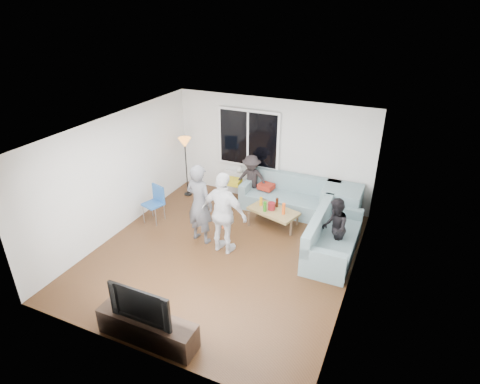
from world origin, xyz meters
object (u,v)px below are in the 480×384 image
at_px(player_right, 224,214).
at_px(spectator_right, 334,228).
at_px(coffee_table, 273,218).
at_px(side_chair, 153,205).
at_px(tv_console, 148,328).
at_px(spectator_back, 251,180).
at_px(sofa_back_section, 289,195).
at_px(television, 144,302).
at_px(player_left, 200,204).
at_px(floor_lamp, 186,167).
at_px(sofa_right_section, 334,235).

relative_size(player_right, spectator_right, 1.38).
distance_m(coffee_table, spectator_right, 1.65).
height_order(side_chair, tv_console, side_chair).
bearing_deg(spectator_back, player_right, -89.81).
relative_size(coffee_table, spectator_right, 0.88).
distance_m(sofa_back_section, player_right, 2.31).
relative_size(player_right, television, 1.68).
xyz_separation_m(sofa_back_section, side_chair, (-2.69, -1.76, 0.01)).
bearing_deg(tv_console, spectator_back, 93.66).
bearing_deg(coffee_table, television, -98.47).
bearing_deg(tv_console, player_left, 102.65).
bearing_deg(spectator_right, coffee_table, -124.60).
bearing_deg(television, spectator_back, 93.66).
bearing_deg(coffee_table, player_left, -135.40).
bearing_deg(spectator_right, floor_lamp, -118.57).
bearing_deg(coffee_table, tv_console, -98.47).
distance_m(coffee_table, television, 4.04).
xyz_separation_m(sofa_back_section, coffee_table, (-0.10, -0.81, -0.22)).
height_order(sofa_right_section, tv_console, sofa_right_section).
height_order(tv_console, television, television).
bearing_deg(sofa_right_section, sofa_back_section, 45.55).
bearing_deg(spectator_back, tv_console, -94.54).
bearing_deg(spectator_right, player_left, -90.08).
distance_m(sofa_right_section, player_right, 2.25).
relative_size(side_chair, spectator_back, 0.68).
xyz_separation_m(coffee_table, spectator_right, (1.48, -0.59, 0.43)).
distance_m(sofa_back_section, coffee_table, 0.85).
xyz_separation_m(sofa_back_section, television, (-0.69, -4.77, 0.31)).
height_order(sofa_right_section, player_left, player_left).
distance_m(spectator_right, television, 3.95).
bearing_deg(side_chair, spectator_right, 22.44).
relative_size(spectator_right, television, 1.22).
distance_m(sofa_right_section, television, 4.00).
bearing_deg(player_left, television, 112.98).
distance_m(sofa_right_section, floor_lamp, 4.23).
distance_m(side_chair, tv_console, 3.63).
bearing_deg(coffee_table, spectator_back, 136.72).
relative_size(spectator_right, spectator_back, 0.99).
height_order(side_chair, player_right, player_right).
xyz_separation_m(sofa_back_section, tv_console, (-0.69, -4.77, -0.20)).
distance_m(sofa_right_section, tv_console, 4.00).
xyz_separation_m(tv_console, television, (0.00, 0.00, 0.52)).
height_order(sofa_back_section, tv_console, sofa_back_section).
distance_m(floor_lamp, player_left, 2.24).
bearing_deg(player_left, tv_console, 112.98).
relative_size(sofa_back_section, floor_lamp, 1.47).
height_order(player_left, television, player_left).
xyz_separation_m(side_chair, player_right, (2.02, -0.41, 0.44)).
height_order(player_right, spectator_right, player_right).
bearing_deg(player_left, spectator_right, -157.11).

